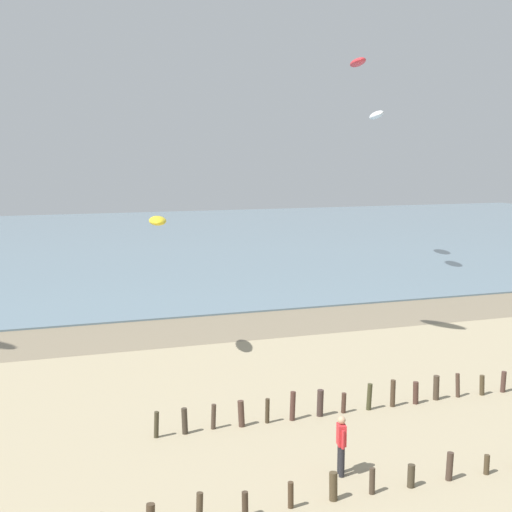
# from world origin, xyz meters

# --- Properties ---
(wet_sand_strip) EXTENTS (120.00, 5.66, 0.01)m
(wet_sand_strip) POSITION_xyz_m (0.00, 26.91, 0.00)
(wet_sand_strip) COLOR #84755B
(wet_sand_strip) RESTS_ON ground
(sea) EXTENTS (160.00, 70.00, 0.10)m
(sea) POSITION_xyz_m (0.00, 64.73, 0.05)
(sea) COLOR slate
(sea) RESTS_ON ground
(groyne_mid) EXTENTS (20.25, 0.34, 0.80)m
(groyne_mid) POSITION_xyz_m (6.01, 8.31, 0.34)
(groyne_mid) COLOR #4C3728
(groyne_mid) RESTS_ON ground
(groyne_far) EXTENTS (16.19, 0.37, 0.99)m
(groyne_far) POSITION_xyz_m (8.08, 13.92, 0.43)
(groyne_far) COLOR #3D3725
(groyne_far) RESTS_ON ground
(person_right_flank) EXTENTS (0.30, 0.56, 1.71)m
(person_right_flank) POSITION_xyz_m (4.38, 9.58, 0.92)
(person_right_flank) COLOR #232328
(person_right_flank) RESTS_ON ground
(kite_aloft_0) EXTENTS (1.14, 2.37, 0.39)m
(kite_aloft_0) POSITION_xyz_m (1.82, 22.16, 6.09)
(kite_aloft_0) COLOR yellow
(kite_aloft_4) EXTENTS (2.09, 3.41, 0.74)m
(kite_aloft_4) POSITION_xyz_m (19.19, 38.14, 15.14)
(kite_aloft_4) COLOR red
(kite_aloft_5) EXTENTS (2.29, 3.69, 0.99)m
(kite_aloft_5) POSITION_xyz_m (24.50, 45.10, 12.00)
(kite_aloft_5) COLOR white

